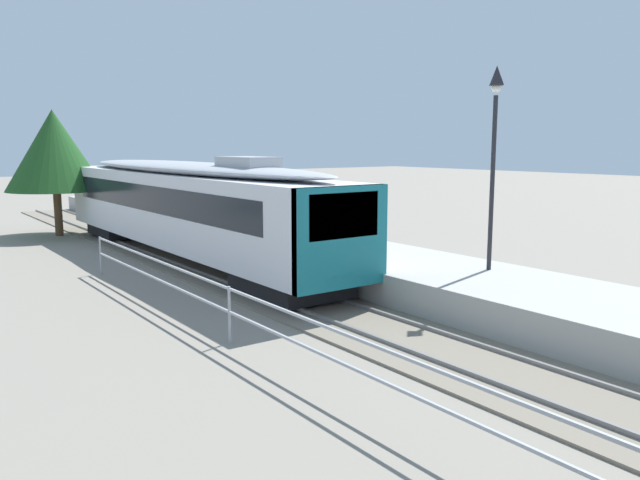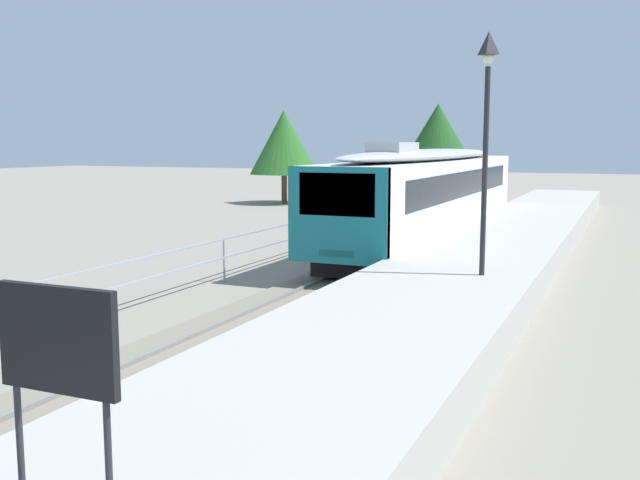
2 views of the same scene
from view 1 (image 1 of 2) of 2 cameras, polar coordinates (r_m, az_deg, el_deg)
The scene contains 6 objects.
ground_plane at distance 14.69m, azimuth -9.07°, elevation -8.12°, with size 160.00×160.00×0.00m, color gray.
track_rails at distance 16.20m, azimuth 0.46°, elevation -6.28°, with size 3.20×60.00×0.14m.
commuter_train at distance 23.15m, azimuth -12.25°, elevation 3.36°, with size 2.82×18.85×3.74m.
station_platform at distance 18.18m, azimuth 8.73°, elevation -3.38°, with size 3.90×60.00×0.90m, color #A8A59E.
platform_lamp_mid_platform at distance 17.05m, azimuth 15.73°, elevation 9.73°, with size 0.34×0.34×5.35m.
tree_behind_carpark at distance 31.47m, azimuth -23.22°, elevation 7.56°, with size 4.43×4.43×5.85m.
Camera 1 is at (-9.34, 9.44, 4.23)m, focal length 34.84 mm.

